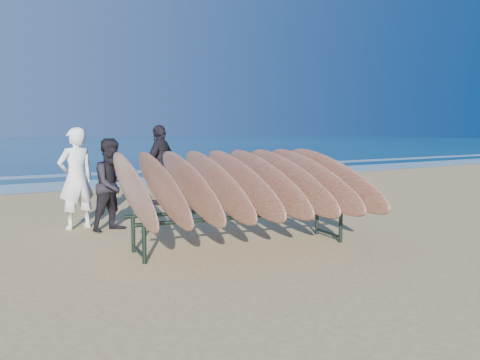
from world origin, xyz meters
The scene contains 7 objects.
ground centered at (0.00, 0.00, 0.00)m, with size 120.00×120.00×0.00m, color tan.
foam_near centered at (0.00, 10.00, 0.01)m, with size 160.00×160.00×0.00m, color white.
foam_far centered at (0.00, 13.50, 0.01)m, with size 160.00×160.00×0.00m, color white.
surfboard_rack centered at (-0.09, 0.63, 0.93)m, with size 3.58×3.26×1.53m.
person_white centered at (-1.68, 3.31, 0.86)m, with size 0.63×0.41×1.72m, color white.
person_dark_a centered at (-1.22, 2.79, 0.77)m, with size 0.75×0.58×1.54m, color black.
person_dark_b centered at (0.68, 5.10, 0.89)m, with size 1.04×0.43×1.78m, color black.
Camera 1 is at (-4.01, -5.35, 1.69)m, focal length 38.00 mm.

